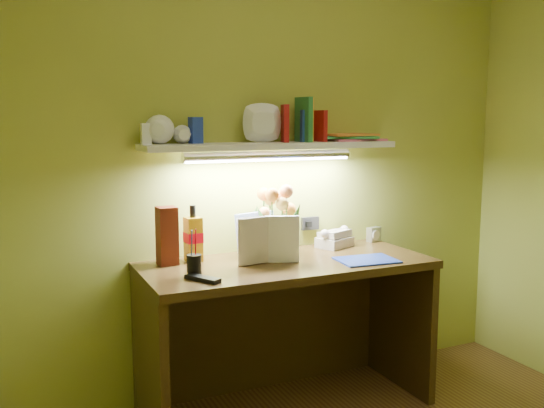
{
  "coord_description": "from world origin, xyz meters",
  "views": [
    {
      "loc": [
        -1.25,
        -1.36,
        1.44
      ],
      "look_at": [
        -0.01,
        1.35,
        1.01
      ],
      "focal_mm": 40.0,
      "sensor_mm": 36.0,
      "label": 1
    }
  ],
  "objects_px": {
    "flower_bouquet": "(276,221)",
    "whisky_bottle": "(193,233)",
    "desk": "(287,336)",
    "telephone": "(335,237)",
    "desk_clock": "(374,234)"
  },
  "relations": [
    {
      "from": "flower_bouquet",
      "to": "whisky_bottle",
      "type": "bearing_deg",
      "value": 176.67
    },
    {
      "from": "whisky_bottle",
      "to": "telephone",
      "type": "bearing_deg",
      "value": 0.1
    },
    {
      "from": "flower_bouquet",
      "to": "desk_clock",
      "type": "distance_m",
      "value": 0.65
    },
    {
      "from": "desk",
      "to": "whisky_bottle",
      "type": "distance_m",
      "value": 0.68
    },
    {
      "from": "desk",
      "to": "whisky_bottle",
      "type": "height_order",
      "value": "whisky_bottle"
    },
    {
      "from": "desk",
      "to": "telephone",
      "type": "xyz_separation_m",
      "value": [
        0.38,
        0.19,
        0.43
      ]
    },
    {
      "from": "flower_bouquet",
      "to": "desk_clock",
      "type": "bearing_deg",
      "value": 5.52
    },
    {
      "from": "telephone",
      "to": "whisky_bottle",
      "type": "distance_m",
      "value": 0.79
    },
    {
      "from": "desk",
      "to": "desk_clock",
      "type": "bearing_deg",
      "value": 19.08
    },
    {
      "from": "desk",
      "to": "desk_clock",
      "type": "xyz_separation_m",
      "value": [
        0.65,
        0.22,
        0.42
      ]
    },
    {
      "from": "telephone",
      "to": "desk_clock",
      "type": "height_order",
      "value": "telephone"
    },
    {
      "from": "telephone",
      "to": "desk_clock",
      "type": "relative_size",
      "value": 2.19
    },
    {
      "from": "desk",
      "to": "desk_clock",
      "type": "distance_m",
      "value": 0.8
    },
    {
      "from": "flower_bouquet",
      "to": "whisky_bottle",
      "type": "height_order",
      "value": "flower_bouquet"
    },
    {
      "from": "whisky_bottle",
      "to": "desk_clock",
      "type": "bearing_deg",
      "value": 1.94
    }
  ]
}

